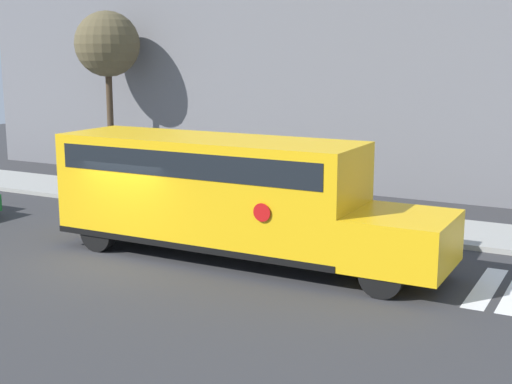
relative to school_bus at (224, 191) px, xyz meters
name	(u,v)px	position (x,y,z in m)	size (l,w,h in m)	color
ground_plane	(124,258)	(-2.31, -1.29, -1.79)	(60.00, 60.00, 0.00)	#333335
sidewalk_strip	(244,208)	(-2.31, 5.21, -1.71)	(44.00, 3.00, 0.15)	#9E9E99
building_backdrop	(320,82)	(-2.31, 11.71, 2.33)	(32.00, 4.00, 8.23)	slate
school_bus	(224,191)	(0.00, 0.00, 0.00)	(10.46, 2.57, 3.16)	yellow
tree_near_sidewalk	(107,45)	(-10.36, 8.10, 3.79)	(2.71, 2.71, 6.99)	#423323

